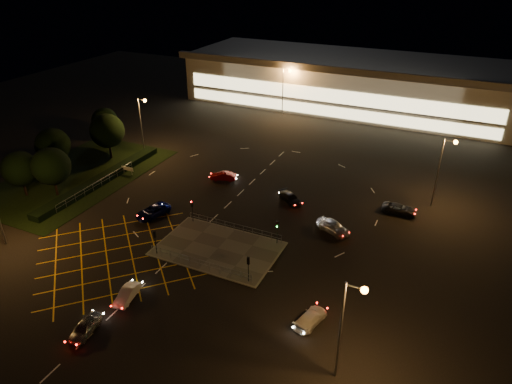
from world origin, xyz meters
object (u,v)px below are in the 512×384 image
at_px(car_queue_white, 127,294).
at_px(signal_ne, 277,227).
at_px(signal_sw, 155,238).
at_px(car_east_grey, 399,209).
at_px(car_near_silver, 85,327).
at_px(car_approach_white, 311,318).
at_px(car_circ_red, 223,176).
at_px(signal_se, 248,264).
at_px(signal_nw, 192,206).
at_px(car_right_silver, 333,227).
at_px(car_far_dkgrey, 290,198).
at_px(car_left_blue, 153,211).

bearing_deg(car_queue_white, signal_ne, 47.40).
bearing_deg(signal_sw, car_east_grey, -137.94).
xyz_separation_m(signal_ne, car_near_silver, (-10.62, -21.09, -1.71)).
bearing_deg(car_queue_white, car_approach_white, 4.60).
relative_size(signal_sw, car_circ_red, 0.81).
distance_m(car_near_silver, car_circ_red, 34.02).
xyz_separation_m(signal_se, car_circ_red, (-14.37, 20.71, -1.72)).
bearing_deg(signal_sw, signal_nw, -90.00).
relative_size(signal_ne, car_right_silver, 0.68).
xyz_separation_m(signal_ne, car_far_dkgrey, (-2.31, 10.51, -1.74)).
bearing_deg(car_circ_red, signal_nw, -7.65).
bearing_deg(car_circ_red, car_east_grey, 74.35).
xyz_separation_m(signal_nw, signal_ne, (12.00, 0.00, 0.00)).
distance_m(signal_se, car_left_blue, 19.24).
distance_m(signal_sw, car_left_blue, 9.34).
relative_size(car_left_blue, car_approach_white, 1.17).
xyz_separation_m(car_right_silver, car_approach_white, (2.66, -16.49, -0.18)).
height_order(signal_sw, signal_ne, same).
bearing_deg(car_east_grey, signal_ne, 138.04).
relative_size(signal_nw, car_east_grey, 0.68).
height_order(signal_se, signal_nw, same).
bearing_deg(signal_sw, car_approach_white, 171.45).
xyz_separation_m(signal_se, car_near_silver, (-10.62, -13.11, -1.71)).
relative_size(car_right_silver, car_circ_red, 1.19).
height_order(car_far_dkgrey, car_circ_red, car_circ_red).
xyz_separation_m(car_queue_white, car_circ_red, (-4.28, 28.40, 0.03)).
distance_m(signal_se, signal_nw, 14.41).
distance_m(car_queue_white, car_east_grey, 37.06).
xyz_separation_m(car_queue_white, car_left_blue, (-7.70, 14.83, 0.07)).
bearing_deg(car_queue_white, car_right_silver, 43.95).
distance_m(signal_ne, car_near_silver, 23.68).
relative_size(signal_sw, signal_se, 1.00).
height_order(car_left_blue, car_approach_white, car_left_blue).
xyz_separation_m(signal_se, car_east_grey, (12.25, 21.88, -1.73)).
bearing_deg(car_right_silver, signal_nw, 132.20).
bearing_deg(signal_sw, car_circ_red, -83.48).
relative_size(signal_se, car_near_silver, 0.82).
bearing_deg(signal_se, car_near_silver, 50.99).
distance_m(signal_nw, car_east_grey, 28.00).
xyz_separation_m(car_near_silver, car_far_dkgrey, (8.31, 31.60, -0.03)).
distance_m(car_circ_red, car_approach_white, 32.65).
distance_m(car_left_blue, car_right_silver, 24.04).
bearing_deg(signal_nw, car_east_grey, 29.81).
distance_m(signal_se, signal_ne, 7.99).
height_order(signal_sw, car_east_grey, signal_sw).
xyz_separation_m(signal_se, car_approach_white, (8.07, -3.02, -1.75)).
bearing_deg(signal_ne, car_queue_white, -122.75).
xyz_separation_m(car_near_silver, car_circ_red, (-3.75, 33.81, -0.01)).
xyz_separation_m(car_near_silver, car_approach_white, (18.68, 10.09, -0.05)).
xyz_separation_m(signal_sw, car_circ_red, (-2.37, 20.71, -1.72)).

